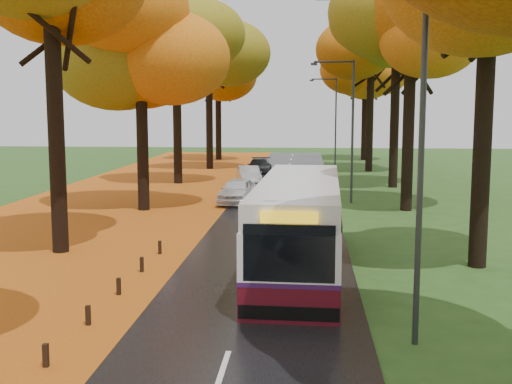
# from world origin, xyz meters

# --- Properties ---
(road) EXTENTS (6.50, 90.00, 0.04)m
(road) POSITION_xyz_m (0.00, 25.00, 0.02)
(road) COLOR black
(road) RESTS_ON ground
(centre_line) EXTENTS (0.12, 90.00, 0.01)m
(centre_line) POSITION_xyz_m (0.00, 25.00, 0.04)
(centre_line) COLOR silver
(centre_line) RESTS_ON road
(leaf_verge) EXTENTS (12.00, 90.00, 0.02)m
(leaf_verge) POSITION_xyz_m (-9.00, 25.00, 0.01)
(leaf_verge) COLOR #8A3E0C
(leaf_verge) RESTS_ON ground
(leaf_drift) EXTENTS (0.90, 90.00, 0.01)m
(leaf_drift) POSITION_xyz_m (-3.05, 25.00, 0.04)
(leaf_drift) COLOR #CE6315
(leaf_drift) RESTS_ON road
(trees_left) EXTENTS (9.20, 74.00, 13.88)m
(trees_left) POSITION_xyz_m (-7.18, 27.06, 9.53)
(trees_left) COLOR black
(trees_left) RESTS_ON ground
(trees_right) EXTENTS (9.30, 74.20, 13.96)m
(trees_right) POSITION_xyz_m (7.19, 26.91, 9.69)
(trees_right) COLOR black
(trees_right) RESTS_ON ground
(bollard_row) EXTENTS (0.11, 23.51, 0.52)m
(bollard_row) POSITION_xyz_m (-3.70, 4.70, 0.26)
(bollard_row) COLOR black
(bollard_row) RESTS_ON ground
(streetlamp_near) EXTENTS (2.45, 0.18, 8.00)m
(streetlamp_near) POSITION_xyz_m (3.95, 8.00, 4.71)
(streetlamp_near) COLOR #333538
(streetlamp_near) RESTS_ON ground
(streetlamp_mid) EXTENTS (2.45, 0.18, 8.00)m
(streetlamp_mid) POSITION_xyz_m (3.95, 30.00, 4.71)
(streetlamp_mid) COLOR #333538
(streetlamp_mid) RESTS_ON ground
(streetlamp_far) EXTENTS (2.45, 0.18, 8.00)m
(streetlamp_far) POSITION_xyz_m (3.95, 52.00, 4.71)
(streetlamp_far) COLOR #333538
(streetlamp_far) RESTS_ON ground
(bus) EXTENTS (2.96, 11.42, 2.98)m
(bus) POSITION_xyz_m (1.45, 14.59, 1.60)
(bus) COLOR #4D0C16
(bus) RESTS_ON road
(car_white) EXTENTS (2.10, 4.35, 1.43)m
(car_white) POSITION_xyz_m (-2.20, 28.96, 0.76)
(car_white) COLOR silver
(car_white) RESTS_ON road
(car_silver) EXTENTS (2.20, 4.17, 1.31)m
(car_silver) POSITION_xyz_m (-2.35, 37.59, 0.69)
(car_silver) COLOR #ABADB3
(car_silver) RESTS_ON road
(car_dark) EXTENTS (1.85, 4.52, 1.31)m
(car_dark) POSITION_xyz_m (-2.13, 44.23, 0.70)
(car_dark) COLOR black
(car_dark) RESTS_ON road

